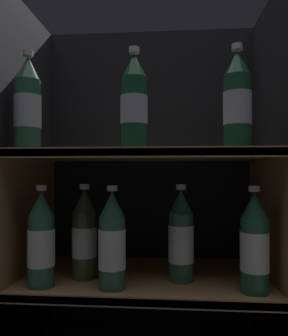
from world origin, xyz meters
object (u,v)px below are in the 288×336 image
object	(u,v)px
bottle_upper_front_0	(28,106)
bottle_lower_front_1	(112,243)
bottle_lower_front_0	(41,241)
bottle_upper_front_1	(134,104)
bottle_lower_front_2	(254,245)
bottle_lower_back_0	(84,236)
bottle_upper_front_2	(237,102)
bottle_lower_back_1	(181,238)

from	to	relation	value
bottle_upper_front_0	bottle_lower_front_1	xyz separation A→B (m)	(0.22, 0.00, -0.34)
bottle_upper_front_0	bottle_lower_front_1	distance (m)	0.41
bottle_lower_front_0	bottle_lower_front_1	xyz separation A→B (m)	(0.18, 0.00, -0.00)
bottle_upper_front_1	bottle_lower_front_0	size ratio (longest dim) A/B	1.00
bottle_upper_front_0	bottle_lower_front_0	xyz separation A→B (m)	(0.04, 0.00, -0.34)
bottle_lower_front_2	bottle_lower_back_0	xyz separation A→B (m)	(-0.43, 0.08, 0.00)
bottle_upper_front_2	bottle_lower_front_0	distance (m)	0.59
bottle_lower_back_0	bottle_lower_back_1	xyz separation A→B (m)	(0.26, 0.00, -0.00)
bottle_upper_front_1	bottle_upper_front_2	bearing A→B (deg)	0.00
bottle_lower_front_0	bottle_lower_front_1	size ratio (longest dim) A/B	1.00
bottle_lower_front_0	bottle_upper_front_2	bearing A→B (deg)	0.00
bottle_lower_back_0	bottle_lower_back_1	bearing A→B (deg)	0.00
bottle_upper_front_2	bottle_lower_front_2	xyz separation A→B (m)	(0.04, 0.00, -0.34)
bottle_upper_front_0	bottle_lower_front_2	size ratio (longest dim) A/B	1.00
bottle_lower_front_0	bottle_lower_back_0	xyz separation A→B (m)	(0.09, 0.08, 0.00)
bottle_lower_front_2	bottle_lower_back_1	size ratio (longest dim) A/B	1.00
bottle_upper_front_1	bottle_lower_front_0	bearing A→B (deg)	180.00
bottle_upper_front_2	bottle_lower_front_2	bearing A→B (deg)	0.00
bottle_upper_front_2	bottle_upper_front_0	bearing A→B (deg)	180.00
bottle_upper_front_0	bottle_lower_front_1	size ratio (longest dim) A/B	1.00
bottle_upper_front_0	bottle_lower_front_2	xyz separation A→B (m)	(0.56, 0.00, -0.34)
bottle_lower_front_2	bottle_upper_front_2	bearing A→B (deg)	180.00
bottle_upper_front_2	bottle_lower_back_0	bearing A→B (deg)	169.19
bottle_upper_front_1	bottle_lower_front_2	bearing A→B (deg)	0.00
bottle_upper_front_0	bottle_lower_back_1	distance (m)	0.52
bottle_upper_front_0	bottle_upper_front_1	world-z (taller)	same
bottle_lower_front_0	bottle_lower_back_0	size ratio (longest dim) A/B	1.00
bottle_lower_front_0	bottle_lower_front_2	bearing A→B (deg)	0.00
bottle_upper_front_1	bottle_lower_front_1	world-z (taller)	bottle_upper_front_1
bottle_upper_front_0	bottle_lower_front_1	bearing A→B (deg)	0.00
bottle_lower_front_2	bottle_lower_front_0	bearing A→B (deg)	180.00
bottle_lower_front_1	bottle_lower_back_1	world-z (taller)	same
bottle_upper_front_2	bottle_lower_back_1	size ratio (longest dim) A/B	1.00
bottle_lower_front_0	bottle_lower_back_1	world-z (taller)	same
bottle_upper_front_2	bottle_lower_front_0	bearing A→B (deg)	180.00
bottle_upper_front_0	bottle_lower_back_0	bearing A→B (deg)	30.68
bottle_lower_front_1	bottle_lower_front_2	xyz separation A→B (m)	(0.34, 0.00, 0.00)
bottle_upper_front_2	bottle_lower_front_1	distance (m)	0.46
bottle_upper_front_0	bottle_lower_front_2	distance (m)	0.66
bottle_upper_front_1	bottle_lower_front_1	bearing A→B (deg)	180.00
bottle_lower_front_1	bottle_lower_back_1	distance (m)	0.19
bottle_lower_front_1	bottle_lower_back_0	distance (m)	0.12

